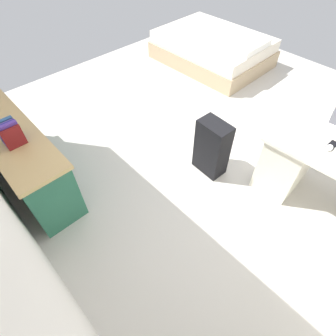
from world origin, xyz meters
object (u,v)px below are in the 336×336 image
Objects in this scene: desk at (335,182)px; cell_phone_by_mouse at (332,145)px; bed at (213,49)px; suitcase_black at (212,148)px; credenza at (19,154)px; computer_mouse at (329,148)px.

cell_phone_by_mouse reaches higher than desk.
bed is 3.14m from cell_phone_by_mouse.
desk is 1.25m from suitcase_black.
cell_phone_by_mouse reaches higher than suitcase_black.
credenza is 2.09m from suitcase_black.
computer_mouse is 0.74× the size of cell_phone_by_mouse.
bed is at bearing -28.56° from desk.
desk is 2.20× the size of suitcase_black.
bed is at bearing -34.88° from computer_mouse.
desk reaches higher than bed.
suitcase_black is (1.16, 0.48, -0.04)m from desk.
desk is 3.25m from credenza.
cell_phone_by_mouse is (-0.96, -0.49, 0.39)m from suitcase_black.
suitcase_black reaches higher than bed.
desk is at bearing -139.94° from credenza.
desk is at bearing 151.44° from bed.
credenza is at bearing 53.35° from suitcase_black.
computer_mouse is at bearing -138.41° from credenza.
bed is (2.88, -1.57, -0.14)m from desk.
desk reaches higher than suitcase_black.
credenza reaches higher than desk.
cell_phone_by_mouse is (0.00, -0.07, -0.01)m from computer_mouse.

